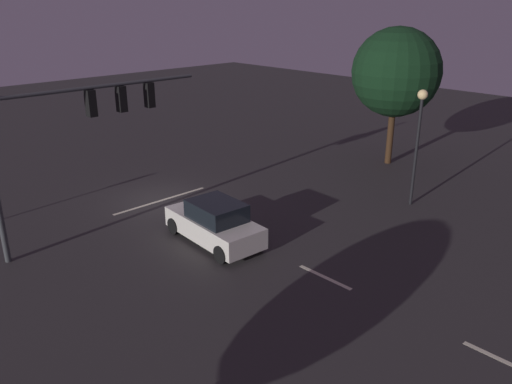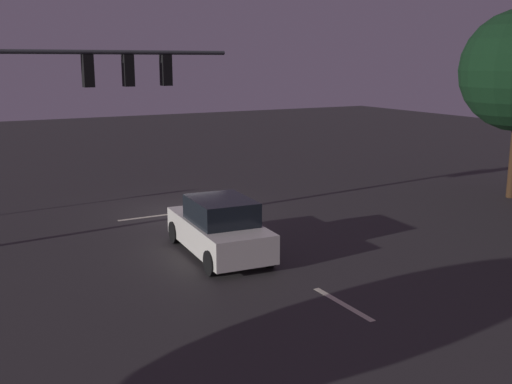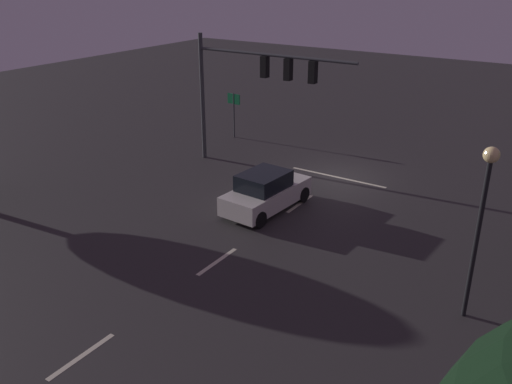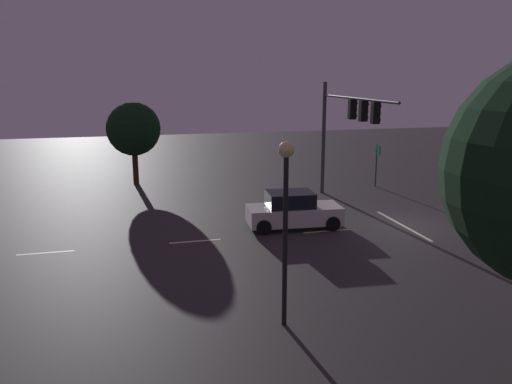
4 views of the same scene
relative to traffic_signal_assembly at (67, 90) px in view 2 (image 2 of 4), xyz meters
The scene contains 6 objects.
ground_plane 6.41m from the traffic_signal_assembly, 162.18° to the right, with size 80.00×80.00×0.00m, color #2D2B2B.
traffic_signal_assembly is the anchor object (origin of this frame).
lane_dash_far 6.80m from the traffic_signal_assembly, 147.79° to the left, with size 2.20×0.16×0.01m, color beige.
lane_dash_mid 10.68m from the traffic_signal_assembly, 115.93° to the left, with size 2.20×0.16×0.01m, color beige.
stop_bar 6.37m from the traffic_signal_assembly, 164.26° to the right, with size 5.00×0.16×0.01m, color beige.
car_approaching 6.40m from the traffic_signal_assembly, 129.51° to the left, with size 2.16×4.47×1.70m.
Camera 2 is at (8.06, 20.57, 5.53)m, focal length 42.34 mm.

